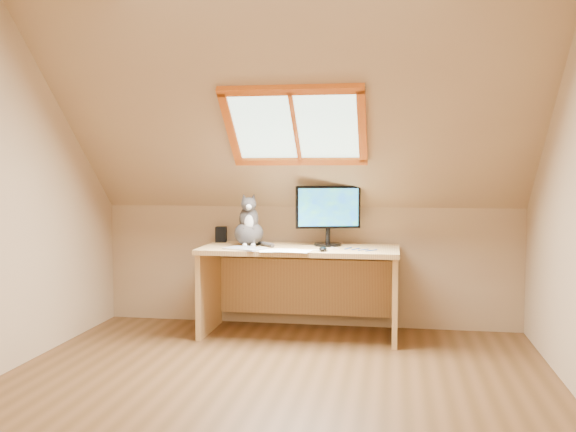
# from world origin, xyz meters

# --- Properties ---
(ground) EXTENTS (3.50, 3.50, 0.00)m
(ground) POSITION_xyz_m (0.00, 0.00, 0.00)
(ground) COLOR brown
(ground) RESTS_ON ground
(room_shell) EXTENTS (3.52, 3.52, 2.41)m
(room_shell) POSITION_xyz_m (0.00, -0.09, 1.43)
(room_shell) COLOR tan
(room_shell) RESTS_ON ground
(desk) EXTENTS (1.54, 0.67, 0.70)m
(desk) POSITION_xyz_m (-0.02, 1.45, 0.48)
(desk) COLOR tan
(desk) RESTS_ON ground
(monitor) EXTENTS (0.51, 0.22, 0.48)m
(monitor) POSITION_xyz_m (0.19, 1.51, 0.98)
(monitor) COLOR black
(monitor) RESTS_ON desk
(cat) EXTENTS (0.29, 0.32, 0.43)m
(cat) POSITION_xyz_m (-0.43, 1.40, 0.85)
(cat) COLOR #3F3A38
(cat) RESTS_ON desk
(desk_speaker) EXTENTS (0.10, 0.10, 0.13)m
(desk_speaker) POSITION_xyz_m (-0.72, 1.63, 0.77)
(desk_speaker) COLOR black
(desk_speaker) RESTS_ON desk
(graphics_tablet) EXTENTS (0.35, 0.30, 0.01)m
(graphics_tablet) POSITION_xyz_m (-0.41, 1.17, 0.71)
(graphics_tablet) COLOR #B2B2B7
(graphics_tablet) RESTS_ON desk
(mouse) EXTENTS (0.07, 0.11, 0.03)m
(mouse) POSITION_xyz_m (0.19, 1.15, 0.72)
(mouse) COLOR black
(mouse) RESTS_ON desk
(papers) EXTENTS (0.33, 0.27, 0.00)m
(papers) POSITION_xyz_m (-0.06, 1.12, 0.71)
(papers) COLOR white
(papers) RESTS_ON desk
(cables) EXTENTS (0.51, 0.26, 0.01)m
(cables) POSITION_xyz_m (0.36, 1.26, 0.71)
(cables) COLOR silver
(cables) RESTS_ON desk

